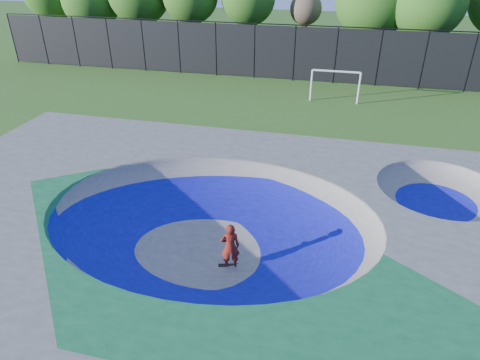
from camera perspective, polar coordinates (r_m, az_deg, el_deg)
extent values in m
plane|color=#335F1A|center=(14.75, -3.75, -9.16)|extent=(120.00, 120.00, 0.00)
cube|color=gray|center=(14.30, -3.84, -6.80)|extent=(22.00, 14.00, 1.50)
imported|color=red|center=(13.49, -1.31, -8.86)|extent=(0.70, 0.57, 1.64)
cube|color=black|center=(14.00, -1.28, -11.43)|extent=(0.81, 0.41, 0.05)
cylinder|color=silver|center=(28.86, 9.49, 12.35)|extent=(0.12, 0.12, 2.01)
cylinder|color=silver|center=(28.82, 15.58, 11.66)|extent=(0.12, 0.12, 2.01)
cylinder|color=silver|center=(28.53, 12.75, 13.95)|extent=(3.02, 0.12, 0.12)
cylinder|color=black|center=(42.90, -28.02, 16.31)|extent=(0.09, 0.09, 4.00)
cylinder|color=black|center=(41.03, -24.69, 16.58)|extent=(0.09, 0.09, 4.00)
cylinder|color=black|center=(39.30, -21.05, 16.81)|extent=(0.09, 0.09, 4.00)
cylinder|color=black|center=(37.73, -17.07, 16.98)|extent=(0.09, 0.09, 4.00)
cylinder|color=black|center=(36.34, -12.77, 17.09)|extent=(0.09, 0.09, 4.00)
cylinder|color=black|center=(35.15, -8.15, 17.10)|extent=(0.09, 0.09, 4.00)
cylinder|color=black|center=(34.19, -3.24, 16.99)|extent=(0.09, 0.09, 4.00)
cylinder|color=black|center=(33.46, 1.91, 16.76)|extent=(0.09, 0.09, 4.00)
cylinder|color=black|center=(33.00, 7.23, 16.38)|extent=(0.09, 0.09, 4.00)
cylinder|color=black|center=(32.80, 12.63, 15.86)|extent=(0.09, 0.09, 4.00)
cylinder|color=black|center=(32.88, 18.02, 15.20)|extent=(0.09, 0.09, 4.00)
cylinder|color=black|center=(33.23, 23.31, 14.43)|extent=(0.09, 0.09, 4.00)
cylinder|color=black|center=(33.85, 28.40, 13.56)|extent=(0.09, 0.09, 4.00)
cube|color=black|center=(33.00, 7.23, 16.38)|extent=(48.00, 0.03, 3.80)
cylinder|color=black|center=(32.63, 7.46, 19.81)|extent=(48.00, 0.08, 0.08)
cylinder|color=#432D21|center=(47.35, -22.97, 17.89)|extent=(0.44, 0.44, 3.37)
cylinder|color=#432D21|center=(44.69, -18.57, 17.58)|extent=(0.44, 0.44, 2.62)
sphere|color=#285A17|center=(44.23, -19.27, 21.71)|extent=(5.24, 5.24, 5.24)
cylinder|color=#432D21|center=(42.34, -12.79, 18.21)|extent=(0.44, 0.44, 3.27)
cylinder|color=#432D21|center=(40.00, -6.36, 18.29)|extent=(0.44, 0.44, 3.52)
cylinder|color=#432D21|center=(38.74, 1.07, 18.09)|extent=(0.44, 0.44, 3.51)
cylinder|color=#432D21|center=(38.66, 8.46, 17.62)|extent=(0.44, 0.44, 3.29)
sphere|color=brown|center=(38.22, 8.77, 21.65)|extent=(2.60, 2.60, 2.60)
cylinder|color=#432D21|center=(38.46, 16.54, 16.47)|extent=(0.44, 0.44, 2.96)
sphere|color=#285A17|center=(37.90, 17.37, 21.92)|extent=(5.94, 5.94, 5.94)
cylinder|color=#432D21|center=(37.45, 22.79, 15.37)|extent=(0.44, 0.44, 3.25)
sphere|color=#285A17|center=(36.90, 23.93, 20.80)|extent=(5.35, 5.35, 5.35)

